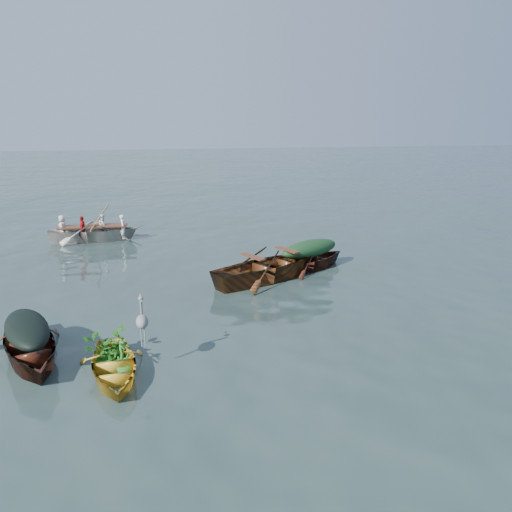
# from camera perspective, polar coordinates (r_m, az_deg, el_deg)

# --- Properties ---
(ground) EXTENTS (140.00, 140.00, 0.00)m
(ground) POSITION_cam_1_polar(r_m,az_deg,el_deg) (11.61, -0.11, -6.95)
(ground) COLOR #2E413E
(ground) RESTS_ON ground
(yellow_dinghy) EXTENTS (1.45, 2.84, 0.71)m
(yellow_dinghy) POSITION_cam_1_polar(r_m,az_deg,el_deg) (9.45, -15.90, -13.06)
(yellow_dinghy) COLOR gold
(yellow_dinghy) RESTS_ON ground
(dark_covered_boat) EXTENTS (2.44, 3.94, 0.92)m
(dark_covered_boat) POSITION_cam_1_polar(r_m,az_deg,el_deg) (10.60, -24.35, -10.67)
(dark_covered_boat) COLOR #451B10
(dark_covered_boat) RESTS_ON ground
(green_tarp_boat) EXTENTS (4.07, 2.84, 0.89)m
(green_tarp_boat) POSITION_cam_1_polar(r_m,az_deg,el_deg) (15.25, 6.09, -1.55)
(green_tarp_boat) COLOR #451710
(green_tarp_boat) RESTS_ON ground
(open_wooden_boat) EXTENTS (5.32, 3.59, 1.24)m
(open_wooden_boat) POSITION_cam_1_polar(r_m,az_deg,el_deg) (14.23, 1.66, -2.72)
(open_wooden_boat) COLOR brown
(open_wooden_boat) RESTS_ON ground
(rowed_boat) EXTENTS (4.56, 1.52, 1.09)m
(rowed_boat) POSITION_cam_1_polar(r_m,az_deg,el_deg) (19.67, -18.00, 1.61)
(rowed_boat) COLOR beige
(rowed_boat) RESTS_ON ground
(dark_tarp_cover) EXTENTS (1.34, 2.17, 0.40)m
(dark_tarp_cover) POSITION_cam_1_polar(r_m,az_deg,el_deg) (10.34, -24.75, -7.35)
(dark_tarp_cover) COLOR black
(dark_tarp_cover) RESTS_ON dark_covered_boat
(green_tarp_cover) EXTENTS (2.24, 1.56, 0.52)m
(green_tarp_cover) POSITION_cam_1_polar(r_m,az_deg,el_deg) (15.06, 6.16, 1.02)
(green_tarp_cover) COLOR #1A401D
(green_tarp_cover) RESTS_ON green_tarp_boat
(thwart_benches) EXTENTS (2.73, 1.94, 0.04)m
(thwart_benches) POSITION_cam_1_polar(r_m,az_deg,el_deg) (14.04, 1.68, -0.23)
(thwart_benches) COLOR #522613
(thwart_benches) RESTS_ON open_wooden_boat
(heron) EXTENTS (0.32, 0.43, 0.92)m
(heron) POSITION_cam_1_polar(r_m,az_deg,el_deg) (9.17, -12.84, -8.09)
(heron) COLOR gray
(heron) RESTS_ON yellow_dinghy
(dinghy_weeds) EXTENTS (0.78, 0.96, 0.60)m
(dinghy_weeds) POSITION_cam_1_polar(r_m,az_deg,el_deg) (9.67, -16.22, -8.11)
(dinghy_weeds) COLOR #27731E
(dinghy_weeds) RESTS_ON yellow_dinghy
(rowers) EXTENTS (3.20, 1.33, 0.76)m
(rowers) POSITION_cam_1_polar(r_m,az_deg,el_deg) (19.49, -18.23, 4.25)
(rowers) COLOR white
(rowers) RESTS_ON rowed_boat
(oars) EXTENTS (0.69, 2.62, 0.06)m
(oars) POSITION_cam_1_polar(r_m,az_deg,el_deg) (19.55, -18.14, 3.25)
(oars) COLOR olive
(oars) RESTS_ON rowed_boat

